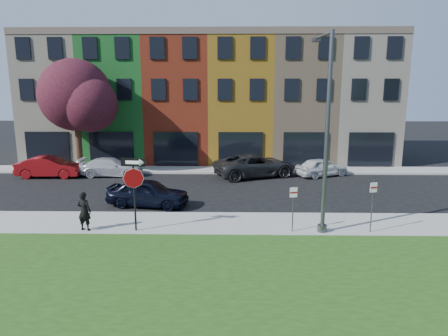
{
  "coord_description": "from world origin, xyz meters",
  "views": [
    {
      "loc": [
        -0.72,
        -14.33,
        6.18
      ],
      "look_at": [
        -1.05,
        4.0,
        2.45
      ],
      "focal_mm": 32.0,
      "sensor_mm": 36.0,
      "label": 1
    }
  ],
  "objects_px": {
    "man": "(84,211)",
    "sedan_near": "(148,193)",
    "street_lamp": "(325,134)",
    "stop_sign": "(134,180)"
  },
  "relations": [
    {
      "from": "man",
      "to": "sedan_near",
      "type": "relative_size",
      "value": 0.38
    },
    {
      "from": "street_lamp",
      "to": "sedan_near",
      "type": "bearing_deg",
      "value": 150.39
    },
    {
      "from": "stop_sign",
      "to": "street_lamp",
      "type": "bearing_deg",
      "value": 8.98
    },
    {
      "from": "stop_sign",
      "to": "sedan_near",
      "type": "height_order",
      "value": "stop_sign"
    },
    {
      "from": "sedan_near",
      "to": "man",
      "type": "bearing_deg",
      "value": 164.48
    },
    {
      "from": "stop_sign",
      "to": "street_lamp",
      "type": "height_order",
      "value": "street_lamp"
    },
    {
      "from": "stop_sign",
      "to": "man",
      "type": "xyz_separation_m",
      "value": [
        -2.19,
        0.02,
        -1.4
      ]
    },
    {
      "from": "stop_sign",
      "to": "street_lamp",
      "type": "xyz_separation_m",
      "value": [
        7.97,
        0.22,
        1.9
      ]
    },
    {
      "from": "stop_sign",
      "to": "man",
      "type": "distance_m",
      "value": 2.6
    },
    {
      "from": "man",
      "to": "sedan_near",
      "type": "height_order",
      "value": "man"
    }
  ]
}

